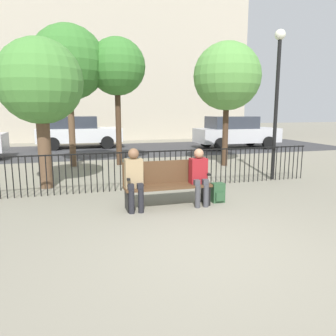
% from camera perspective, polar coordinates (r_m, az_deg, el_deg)
% --- Properties ---
extents(ground_plane, '(80.00, 80.00, 0.00)m').
position_cam_1_polar(ground_plane, '(4.74, 7.85, -14.15)').
color(ground_plane, gray).
extents(park_bench, '(1.76, 0.45, 0.92)m').
position_cam_1_polar(park_bench, '(6.64, -0.20, -2.48)').
color(park_bench, '#4C331E').
rests_on(park_bench, ground).
extents(seated_person_0, '(0.34, 0.39, 1.22)m').
position_cam_1_polar(seated_person_0, '(6.32, -5.92, -1.43)').
color(seated_person_0, black).
rests_on(seated_person_0, ground).
extents(seated_person_1, '(0.34, 0.39, 1.17)m').
position_cam_1_polar(seated_person_1, '(6.69, 5.42, -1.03)').
color(seated_person_1, '#3D3D42').
rests_on(seated_person_1, ground).
extents(backpack, '(0.27, 0.22, 0.41)m').
position_cam_1_polar(backpack, '(7.04, 8.69, -4.31)').
color(backpack, '#284C2D').
rests_on(backpack, ground).
extents(fence_railing, '(9.01, 0.03, 0.95)m').
position_cam_1_polar(fence_railing, '(8.08, -3.36, 0.24)').
color(fence_railing, black).
rests_on(fence_railing, ground).
extents(tree_0, '(2.29, 2.29, 4.20)m').
position_cam_1_polar(tree_0, '(11.67, 10.24, 15.37)').
color(tree_0, '#422D1E').
rests_on(tree_0, ground).
extents(tree_1, '(2.45, 2.45, 4.71)m').
position_cam_1_polar(tree_1, '(11.80, -16.96, 17.08)').
color(tree_1, brown).
rests_on(tree_1, ground).
extents(tree_2, '(2.04, 2.04, 3.63)m').
position_cam_1_polar(tree_2, '(8.65, -21.39, 13.64)').
color(tree_2, brown).
rests_on(tree_2, ground).
extents(tree_3, '(1.95, 1.95, 4.37)m').
position_cam_1_polar(tree_3, '(11.82, -8.89, 16.92)').
color(tree_3, '#422D1E').
rests_on(tree_3, ground).
extents(lamp_post, '(0.28, 0.28, 4.03)m').
position_cam_1_polar(lamp_post, '(9.59, 18.52, 13.72)').
color(lamp_post, black).
rests_on(lamp_post, ground).
extents(street_surface, '(24.00, 6.00, 0.01)m').
position_cam_1_polar(street_surface, '(16.15, -9.92, 3.05)').
color(street_surface, '#333335').
rests_on(street_surface, ground).
extents(parked_car_0, '(4.20, 1.94, 1.62)m').
position_cam_1_polar(parked_car_0, '(17.08, 11.64, 6.20)').
color(parked_car_0, '#B7B7BC').
rests_on(parked_car_0, ground).
extents(parked_car_1, '(4.20, 1.94, 1.62)m').
position_cam_1_polar(parked_car_1, '(17.56, -15.43, 6.15)').
color(parked_car_1, silver).
rests_on(parked_car_1, ground).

